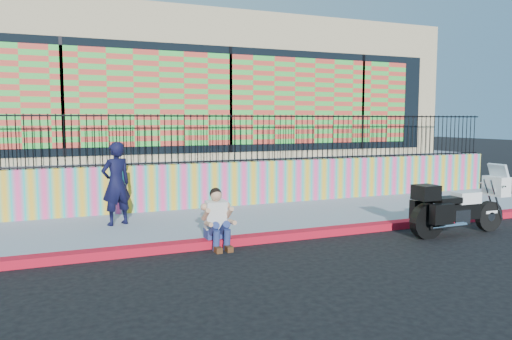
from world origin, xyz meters
TOP-DOWN VIEW (x-y plane):
  - ground at (0.00, 0.00)m, footprint 90.00×90.00m
  - red_curb at (0.00, 0.00)m, footprint 16.00×0.30m
  - sidewalk at (0.00, 1.65)m, footprint 16.00×3.00m
  - mural_wall at (0.00, 3.25)m, footprint 16.00×0.20m
  - metal_fence at (0.00, 3.25)m, footprint 15.80×0.04m
  - elevated_platform at (0.00, 8.35)m, footprint 16.00×10.00m
  - storefront_building at (0.00, 8.13)m, footprint 14.00×8.06m
  - police_motorcycle at (3.02, -0.96)m, footprint 2.27×0.75m
  - police_officer at (-3.29, 1.96)m, footprint 0.73×0.60m
  - seated_man at (-1.77, -0.12)m, footprint 0.54×0.71m

SIDE VIEW (x-z plane):
  - ground at x=0.00m, z-range 0.00..0.00m
  - red_curb at x=0.00m, z-range 0.00..0.15m
  - sidewalk at x=0.00m, z-range 0.00..0.15m
  - seated_man at x=-1.77m, z-range -0.08..0.98m
  - police_motorcycle at x=3.02m, z-range -0.11..1.30m
  - elevated_platform at x=0.00m, z-range 0.00..1.25m
  - mural_wall at x=0.00m, z-range 0.15..1.25m
  - police_officer at x=-3.29m, z-range 0.15..1.87m
  - metal_fence at x=0.00m, z-range 1.25..2.45m
  - storefront_building at x=0.00m, z-range 1.25..5.25m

